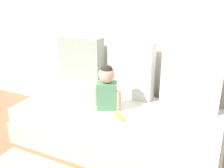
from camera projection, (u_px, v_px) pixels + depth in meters
ground_plane at (116, 143)px, 2.57m from camera, size 12.00×12.00×0.00m
back_wall at (141, 20)px, 2.66m from camera, size 5.14×0.10×2.29m
couch at (116, 127)px, 2.50m from camera, size 1.94×0.91×0.38m
throw_pillow_left at (81, 63)px, 2.88m from camera, size 0.50×0.16×0.59m
throw_pillow_center at (131, 70)px, 2.63m from camera, size 0.46×0.16×0.58m
throw_pillow_right at (191, 79)px, 2.39m from camera, size 0.54×0.16×0.57m
toddler at (107, 87)px, 2.39m from camera, size 0.30×0.20×0.43m
banana at (119, 116)px, 2.27m from camera, size 0.16×0.15×0.04m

